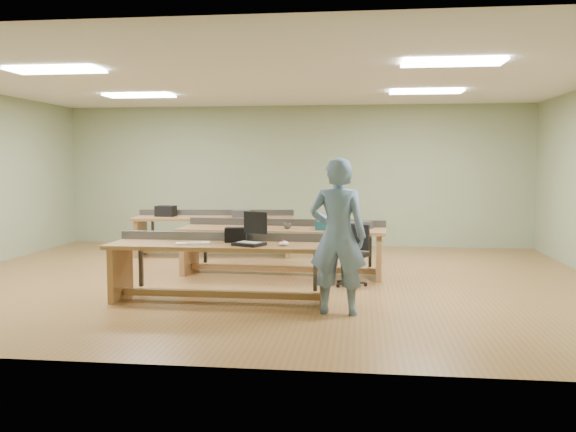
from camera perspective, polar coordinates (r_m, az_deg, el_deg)
The scene contains 21 objects.
floor at distance 9.35m, azimuth -2.09°, elevation -5.98°, with size 10.00×10.00×0.00m, color #975C39.
ceiling at distance 9.26m, azimuth -2.15°, elevation 12.58°, with size 10.00×10.00×0.00m, color silver.
wall_back at distance 13.14m, azimuth 0.62°, elevation 3.78°, with size 10.00×0.04×3.00m, color gray.
wall_front at distance 5.27m, azimuth -8.95°, elevation 1.92°, with size 10.00×0.04×3.00m, color gray.
fluor_panels at distance 9.25m, azimuth -2.15°, elevation 12.39°, with size 6.20×3.50×0.03m.
workbench_front at distance 7.87m, azimuth -6.28°, elevation -3.96°, with size 2.88×0.78×0.86m.
workbench_mid at distance 9.68m, azimuth -0.55°, elevation -2.21°, with size 3.29×1.01×0.86m.
workbench_back at distance 11.77m, azimuth -6.91°, elevation -0.98°, with size 3.11×1.10×0.86m.
person at distance 7.14m, azimuth 4.68°, elevation -1.90°, with size 0.67×0.44×1.84m, color slate.
laptop_base at distance 7.61m, azimuth -3.65°, elevation -2.63°, with size 0.35×0.29×0.04m, color black.
laptop_screen at distance 7.70m, azimuth -3.07°, elevation -0.63°, with size 0.35×0.02×0.27m, color black.
keyboard at distance 7.80m, azimuth -8.87°, elevation -2.55°, with size 0.43×0.14×0.02m, color white.
trackball_mouse at distance 7.57m, azimuth -0.41°, elevation -2.57°, with size 0.12×0.15×0.06m, color white.
camera_bag at distance 7.96m, azimuth -4.89°, elevation -1.76°, with size 0.28×0.18×0.19m, color black.
task_chair at distance 8.90m, azimuth 6.00°, elevation -4.45°, with size 0.62×0.62×0.88m.
parts_bin_teal at distance 9.43m, azimuth 3.82°, elevation -0.87°, with size 0.38×0.28×0.13m, color #143D43.
parts_bin_grey at distance 9.67m, azimuth 6.65°, elevation -0.83°, with size 0.39×0.25×0.11m, color #323234.
mug at distance 9.53m, azimuth -0.06°, elevation -0.91°, with size 0.12×0.12×0.09m, color #323234.
drinks_can at distance 9.65m, azimuth -2.88°, elevation -0.79°, with size 0.06×0.06×0.11m, color silver.
storage_box_back at distance 11.96m, azimuth -11.37°, elevation 0.45°, with size 0.36×0.26×0.21m, color black.
tray_back at distance 11.58m, azimuth -4.37°, elevation 0.21°, with size 0.33×0.24×0.13m, color #323234.
Camera 1 is at (1.44, -9.06, 1.78)m, focal length 38.00 mm.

